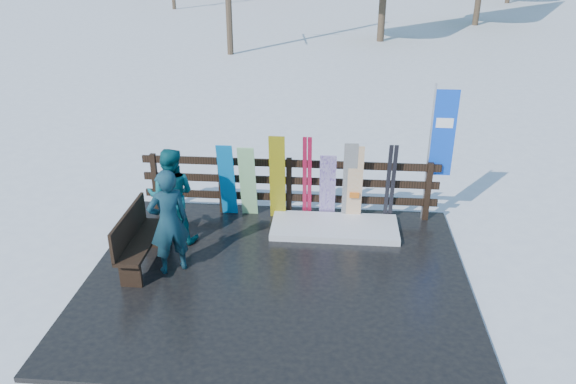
# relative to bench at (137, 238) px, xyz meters

# --- Properties ---
(ground) EXTENTS (700.00, 700.00, 0.00)m
(ground) POSITION_rel_bench_xyz_m (2.28, -0.14, -0.60)
(ground) COLOR white
(ground) RESTS_ON ground
(deck) EXTENTS (6.00, 5.00, 0.08)m
(deck) POSITION_rel_bench_xyz_m (2.28, -0.14, -0.56)
(deck) COLOR black
(deck) RESTS_ON ground
(fence) EXTENTS (5.60, 0.10, 1.15)m
(fence) POSITION_rel_bench_xyz_m (2.28, 2.06, 0.14)
(fence) COLOR black
(fence) RESTS_ON deck
(snow_patch) EXTENTS (2.30, 1.00, 0.12)m
(snow_patch) POSITION_rel_bench_xyz_m (3.17, 1.46, -0.46)
(snow_patch) COLOR white
(snow_patch) RESTS_ON deck
(bench) EXTENTS (0.41, 1.50, 0.97)m
(bench) POSITION_rel_bench_xyz_m (0.00, 0.00, 0.00)
(bench) COLOR black
(bench) RESTS_ON deck
(snowboard_0) EXTENTS (0.29, 0.36, 1.51)m
(snowboard_0) POSITION_rel_bench_xyz_m (1.14, 1.84, 0.24)
(snowboard_0) COLOR #0875C1
(snowboard_0) RESTS_ON deck
(snowboard_1) EXTENTS (0.30, 0.37, 1.48)m
(snowboard_1) POSITION_rel_bench_xyz_m (1.53, 1.84, 0.23)
(snowboard_1) COLOR white
(snowboard_1) RESTS_ON deck
(snowboard_2) EXTENTS (0.29, 0.22, 1.69)m
(snowboard_2) POSITION_rel_bench_xyz_m (2.08, 1.84, 0.33)
(snowboard_2) COLOR #FFE90E
(snowboard_2) RESTS_ON deck
(snowboard_3) EXTENTS (0.29, 0.44, 1.39)m
(snowboard_3) POSITION_rel_bench_xyz_m (3.01, 1.84, 0.18)
(snowboard_3) COLOR silver
(snowboard_3) RESTS_ON deck
(snowboard_4) EXTENTS (0.25, 0.24, 1.60)m
(snowboard_4) POSITION_rel_bench_xyz_m (3.42, 1.84, 0.28)
(snowboard_4) COLOR black
(snowboard_4) RESTS_ON deck
(snowboard_5) EXTENTS (0.27, 0.21, 1.54)m
(snowboard_5) POSITION_rel_bench_xyz_m (3.51, 1.84, 0.26)
(snowboard_5) COLOR white
(snowboard_5) RESTS_ON deck
(ski_pair_a) EXTENTS (0.16, 0.30, 1.68)m
(ski_pair_a) POSITION_rel_bench_xyz_m (2.63, 1.91, 0.32)
(ski_pair_a) COLOR maroon
(ski_pair_a) RESTS_ON deck
(ski_pair_b) EXTENTS (0.17, 0.22, 1.56)m
(ski_pair_b) POSITION_rel_bench_xyz_m (4.16, 1.91, 0.27)
(ski_pair_b) COLOR black
(ski_pair_b) RESTS_ON deck
(rental_flag) EXTENTS (0.45, 0.04, 2.60)m
(rental_flag) POSITION_rel_bench_xyz_m (4.99, 2.11, 1.09)
(rental_flag) COLOR silver
(rental_flag) RESTS_ON deck
(person_front) EXTENTS (0.76, 0.70, 1.75)m
(person_front) POSITION_rel_bench_xyz_m (0.58, -0.08, 0.36)
(person_front) COLOR #15474A
(person_front) RESTS_ON deck
(person_back) EXTENTS (0.86, 0.68, 1.72)m
(person_back) POSITION_rel_bench_xyz_m (0.36, 0.88, 0.34)
(person_back) COLOR #0D5762
(person_back) RESTS_ON deck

